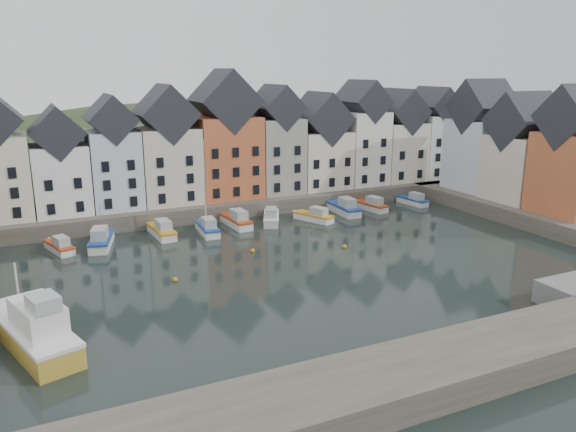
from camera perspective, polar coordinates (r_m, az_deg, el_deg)
ground at (r=57.16m, az=3.15°, el=-5.44°), size 260.00×260.00×0.00m
far_quay at (r=83.39m, az=-6.68°, el=1.67°), size 90.00×16.00×2.00m
right_quay at (r=82.43m, az=25.35°, el=0.17°), size 14.00×54.00×2.00m
near_wall at (r=35.01m, az=6.02°, el=-17.60°), size 50.00×6.00×2.00m
hillside at (r=112.73m, az=-10.67°, el=-5.06°), size 153.60×70.40×64.00m
far_terrace at (r=81.20m, az=-4.23°, el=7.03°), size 72.37×8.16×17.78m
right_terrace at (r=83.49m, az=22.84°, el=6.16°), size 8.30×24.25×16.36m
mooring_buoys at (r=60.02m, az=-2.65°, el=-4.29°), size 20.50×5.50×0.50m
boat_a at (r=67.18m, az=-22.17°, el=-2.89°), size 3.12×5.69×2.09m
boat_b at (r=67.36m, az=-18.45°, el=-2.34°), size 3.88×7.33×2.69m
boat_c at (r=69.48m, az=-12.68°, el=-1.48°), size 2.40×6.53×2.46m
boat_d at (r=69.72m, az=-8.16°, el=-1.18°), size 2.35×6.27×11.75m
boat_e at (r=72.60m, az=-5.25°, el=-0.46°), size 2.45×6.73×2.54m
boat_f at (r=73.80m, az=-1.71°, el=-0.18°), size 4.37×6.54×2.42m
boat_g at (r=74.81m, az=2.73°, el=-0.04°), size 3.96×5.90×2.18m
boat_h at (r=79.00m, az=5.73°, el=0.81°), size 2.50×7.02×2.66m
boat_i at (r=81.59m, az=8.43°, el=1.08°), size 2.81×6.11×2.26m
boat_j at (r=86.08m, az=12.60°, el=1.56°), size 2.30×5.53×2.06m
large_vessel at (r=45.10m, az=-24.44°, el=-10.51°), size 6.63×12.33×6.20m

